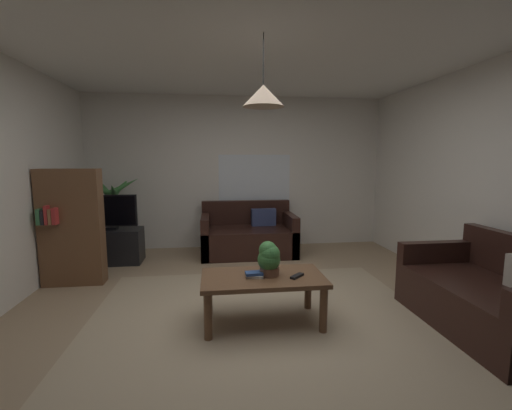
{
  "coord_description": "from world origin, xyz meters",
  "views": [
    {
      "loc": [
        -0.43,
        -3.08,
        1.51
      ],
      "look_at": [
        0.0,
        0.3,
        1.05
      ],
      "focal_mm": 23.86,
      "sensor_mm": 36.0,
      "label": 1
    }
  ],
  "objects": [
    {
      "name": "ceiling",
      "position": [
        0.0,
        0.0,
        2.57
      ],
      "size": [
        4.97,
        5.47,
        0.02
      ],
      "primitive_type": "cube",
      "color": "white"
    },
    {
      "name": "tv_stand",
      "position": [
        -1.94,
        1.99,
        0.25
      ],
      "size": [
        0.9,
        0.44,
        0.5
      ],
      "primitive_type": "cube",
      "color": "black",
      "rests_on": "ground"
    },
    {
      "name": "book_on_table_0",
      "position": [
        -0.06,
        -0.13,
        0.46
      ],
      "size": [
        0.18,
        0.15,
        0.02
      ],
      "primitive_type": "cube",
      "rotation": [
        0.0,
        0.0,
        -0.26
      ],
      "color": "beige",
      "rests_on": "coffee_table"
    },
    {
      "name": "potted_palm_corner",
      "position": [
        -1.99,
        2.43,
        0.55
      ],
      "size": [
        0.77,
        0.96,
        1.27
      ],
      "color": "#4C4C51",
      "rests_on": "ground"
    },
    {
      "name": "coffee_table",
      "position": [
        0.01,
        -0.12,
        0.38
      ],
      "size": [
        1.12,
        0.61,
        0.45
      ],
      "color": "brown",
      "rests_on": "ground"
    },
    {
      "name": "pendant_lamp",
      "position": [
        0.01,
        -0.12,
        2.05
      ],
      "size": [
        0.36,
        0.36,
        0.6
      ],
      "color": "black"
    },
    {
      "name": "potted_plant_on_table",
      "position": [
        0.07,
        -0.12,
        0.62
      ],
      "size": [
        0.21,
        0.21,
        0.32
      ],
      "color": "brown",
      "rests_on": "coffee_table"
    },
    {
      "name": "couch_right_side",
      "position": [
        1.99,
        -0.49,
        0.27
      ],
      "size": [
        0.88,
        1.44,
        0.82
      ],
      "rotation": [
        0.0,
        0.0,
        -1.57
      ],
      "color": "black",
      "rests_on": "ground"
    },
    {
      "name": "window_pane",
      "position": [
        0.28,
        2.73,
        1.13
      ],
      "size": [
        1.23,
        0.01,
        0.92
      ],
      "primitive_type": "cube",
      "color": "white"
    },
    {
      "name": "floor",
      "position": [
        0.0,
        0.0,
        -0.01
      ],
      "size": [
        4.97,
        5.47,
        0.02
      ],
      "primitive_type": "cube",
      "color": "#9E8466",
      "rests_on": "ground"
    },
    {
      "name": "rug",
      "position": [
        0.0,
        -0.2,
        0.0
      ],
      "size": [
        3.23,
        3.01,
        0.01
      ],
      "primitive_type": "cube",
      "color": "tan",
      "rests_on": "ground"
    },
    {
      "name": "couch_under_window",
      "position": [
        0.12,
        2.24,
        0.27
      ],
      "size": [
        1.47,
        0.88,
        0.82
      ],
      "color": "black",
      "rests_on": "ground"
    },
    {
      "name": "tv",
      "position": [
        -1.94,
        1.96,
        0.76
      ],
      "size": [
        0.81,
        0.16,
        0.51
      ],
      "color": "black",
      "rests_on": "tv_stand"
    },
    {
      "name": "remote_on_table_0",
      "position": [
        0.31,
        -0.19,
        0.46
      ],
      "size": [
        0.15,
        0.15,
        0.02
      ],
      "primitive_type": "cube",
      "rotation": [
        0.0,
        0.0,
        2.33
      ],
      "color": "black",
      "rests_on": "coffee_table"
    },
    {
      "name": "wall_right",
      "position": [
        2.52,
        0.0,
        1.28
      ],
      "size": [
        0.06,
        5.47,
        2.56
      ],
      "primitive_type": "cube",
      "color": "silver",
      "rests_on": "ground"
    },
    {
      "name": "bookshelf_corner",
      "position": [
        -2.12,
        1.15,
        0.7
      ],
      "size": [
        0.7,
        0.31,
        1.4
      ],
      "color": "brown",
      "rests_on": "ground"
    },
    {
      "name": "book_on_table_1",
      "position": [
        -0.07,
        -0.14,
        0.49
      ],
      "size": [
        0.16,
        0.11,
        0.03
      ],
      "primitive_type": "cube",
      "rotation": [
        0.0,
        0.0,
        0.08
      ],
      "color": "#2D4C8C",
      "rests_on": "coffee_table"
    },
    {
      "name": "wall_back",
      "position": [
        0.0,
        2.77,
        1.28
      ],
      "size": [
        5.09,
        0.06,
        2.56
      ],
      "primitive_type": "cube",
      "color": "silver",
      "rests_on": "ground"
    }
  ]
}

